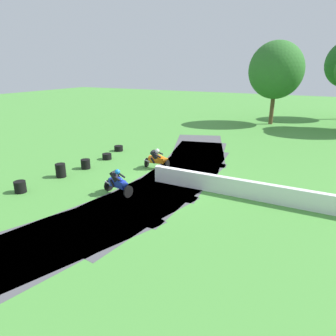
% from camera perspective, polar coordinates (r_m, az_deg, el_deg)
% --- Properties ---
extents(ground_plane, '(120.00, 120.00, 0.00)m').
position_cam_1_polar(ground_plane, '(16.97, 0.12, -2.81)').
color(ground_plane, '#4C933D').
extents(track_asphalt, '(7.34, 25.87, 0.01)m').
position_cam_1_polar(track_asphalt, '(17.25, -1.74, -2.44)').
color(track_asphalt, '#515156').
rests_on(track_asphalt, ground).
extents(safety_barrier, '(13.50, 0.43, 0.90)m').
position_cam_1_polar(safety_barrier, '(15.20, 20.56, -4.86)').
color(safety_barrier, white).
rests_on(safety_barrier, ground).
extents(motorcycle_lead_blue, '(1.71, 0.94, 1.42)m').
position_cam_1_polar(motorcycle_lead_blue, '(15.44, -9.27, -2.66)').
color(motorcycle_lead_blue, black).
rests_on(motorcycle_lead_blue, ground).
extents(motorcycle_chase_orange, '(1.68, 0.92, 1.43)m').
position_cam_1_polar(motorcycle_chase_orange, '(19.12, -1.99, 1.71)').
color(motorcycle_chase_orange, black).
rests_on(motorcycle_chase_orange, ground).
extents(tire_stack_near, '(0.58, 0.58, 0.60)m').
position_cam_1_polar(tire_stack_near, '(17.38, -25.89, -3.18)').
color(tire_stack_near, black).
rests_on(tire_stack_near, ground).
extents(tire_stack_mid_a, '(0.57, 0.57, 0.80)m').
position_cam_1_polar(tire_stack_mid_a, '(18.82, -19.41, -0.43)').
color(tire_stack_mid_a, black).
rests_on(tire_stack_mid_a, ground).
extents(tire_stack_mid_b, '(0.57, 0.57, 0.60)m').
position_cam_1_polar(tire_stack_mid_b, '(19.92, -15.14, 0.72)').
color(tire_stack_mid_b, black).
rests_on(tire_stack_mid_b, ground).
extents(tire_stack_far, '(0.63, 0.63, 0.40)m').
position_cam_1_polar(tire_stack_far, '(21.63, -11.34, 2.13)').
color(tire_stack_far, black).
rests_on(tire_stack_far, ground).
extents(tire_stack_extra_a, '(0.65, 0.65, 0.40)m').
position_cam_1_polar(tire_stack_extra_a, '(23.62, -9.21, 3.64)').
color(tire_stack_extra_a, black).
rests_on(tire_stack_extra_a, ground).
extents(tree_mid_rise, '(5.70, 5.70, 8.74)m').
position_cam_1_polar(tree_mid_rise, '(35.81, 19.53, 16.83)').
color(tree_mid_rise, brown).
rests_on(tree_mid_rise, ground).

